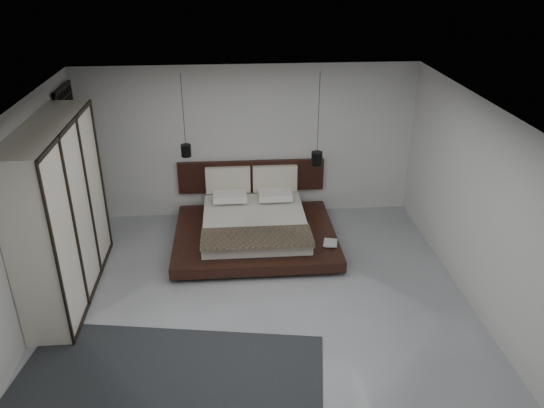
{
  "coord_description": "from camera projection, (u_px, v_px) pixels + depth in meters",
  "views": [
    {
      "loc": [
        -0.3,
        -6.09,
        4.57
      ],
      "look_at": [
        0.28,
        1.2,
        1.03
      ],
      "focal_mm": 35.0,
      "sensor_mm": 36.0,
      "label": 1
    }
  ],
  "objects": [
    {
      "name": "wall_right",
      "position": [
        482.0,
        211.0,
        7.08
      ],
      "size": [
        0.0,
        6.0,
        6.0
      ],
      "primitive_type": "plane",
      "rotation": [
        1.57,
        0.0,
        -1.57
      ],
      "color": "beige",
      "rests_on": "floor"
    },
    {
      "name": "lattice_screen",
      "position": [
        75.0,
        164.0,
        8.89
      ],
      "size": [
        0.05,
        0.9,
        2.6
      ],
      "primitive_type": "cube",
      "color": "black",
      "rests_on": "floor"
    },
    {
      "name": "ceiling",
      "position": [
        256.0,
        114.0,
        6.25
      ],
      "size": [
        6.0,
        6.0,
        0.0
      ],
      "primitive_type": "plane",
      "rotation": [
        3.14,
        0.0,
        0.0
      ],
      "color": "white",
      "rests_on": "wall_back"
    },
    {
      "name": "book_lower",
      "position": [
        325.0,
        243.0,
        8.58
      ],
      "size": [
        0.26,
        0.31,
        0.03
      ],
      "primitive_type": "imported",
      "rotation": [
        0.0,
        0.0,
        -0.23
      ],
      "color": "#99724C",
      "rests_on": "bed"
    },
    {
      "name": "wall_back",
      "position": [
        249.0,
        143.0,
        9.55
      ],
      "size": [
        6.0,
        0.0,
        6.0
      ],
      "primitive_type": "plane",
      "rotation": [
        1.57,
        0.0,
        0.0
      ],
      "color": "beige",
      "rests_on": "floor"
    },
    {
      "name": "bed",
      "position": [
        255.0,
        225.0,
        9.07
      ],
      "size": [
        2.69,
        2.35,
        1.06
      ],
      "color": "black",
      "rests_on": "floor"
    },
    {
      "name": "pendant_right",
      "position": [
        317.0,
        158.0,
        9.07
      ],
      "size": [
        0.19,
        0.19,
        1.6
      ],
      "color": "black",
      "rests_on": "ceiling"
    },
    {
      "name": "floor",
      "position": [
        259.0,
        307.0,
        7.48
      ],
      "size": [
        6.0,
        6.0,
        0.0
      ],
      "primitive_type": "plane",
      "color": "#9A9CA2",
      "rests_on": "ground"
    },
    {
      "name": "pendant_left",
      "position": [
        186.0,
        150.0,
        8.82
      ],
      "size": [
        0.17,
        0.17,
        1.38
      ],
      "color": "black",
      "rests_on": "ceiling"
    },
    {
      "name": "book_upper",
      "position": [
        324.0,
        242.0,
        8.54
      ],
      "size": [
        0.26,
        0.32,
        0.02
      ],
      "primitive_type": "imported",
      "rotation": [
        0.0,
        0.0,
        -0.26
      ],
      "color": "#99724C",
      "rests_on": "book_lower"
    },
    {
      "name": "wall_left",
      "position": [
        19.0,
        228.0,
        6.65
      ],
      "size": [
        0.0,
        6.0,
        6.0
      ],
      "primitive_type": "plane",
      "rotation": [
        1.57,
        0.0,
        1.57
      ],
      "color": "beige",
      "rests_on": "floor"
    },
    {
      "name": "wardrobe",
      "position": [
        60.0,
        213.0,
        7.31
      ],
      "size": [
        0.61,
        2.57,
        2.52
      ],
      "color": "silver",
      "rests_on": "floor"
    },
    {
      "name": "rug",
      "position": [
        160.0,
        405.0,
        5.86
      ],
      "size": [
        3.97,
        3.12,
        0.02
      ],
      "primitive_type": "cube",
      "rotation": [
        0.0,
        0.0,
        -0.16
      ],
      "color": "black",
      "rests_on": "floor"
    },
    {
      "name": "wall_front",
      "position": [
        279.0,
        394.0,
        4.17
      ],
      "size": [
        6.0,
        0.0,
        6.0
      ],
      "primitive_type": "plane",
      "rotation": [
        -1.57,
        0.0,
        0.0
      ],
      "color": "beige",
      "rests_on": "floor"
    }
  ]
}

